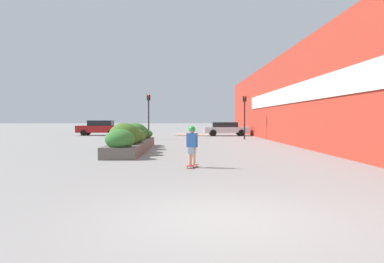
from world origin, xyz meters
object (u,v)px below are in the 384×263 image
traffic_light_left (149,109)px  car_center_left (307,128)px  car_leftmost (226,129)px  traffic_light_right (245,110)px  car_center_right (100,128)px  skateboard (192,166)px  skateboarder (192,141)px

traffic_light_left → car_center_left: bearing=23.9°
car_center_left → traffic_light_left: traffic_light_left is taller
car_leftmost → car_center_left: car_center_left is taller
traffic_light_right → car_center_right: bearing=150.2°
traffic_light_right → car_center_left: bearing=42.8°
skateboard → traffic_light_right: traffic_light_right is taller
skateboard → car_center_left: car_center_left is taller
car_leftmost → car_center_right: size_ratio=1.01×
traffic_light_left → traffic_light_right: traffic_light_left is taller
traffic_light_left → traffic_light_right: 7.94m
car_center_right → skateboarder: bearing=-160.7°
skateboard → traffic_light_left: 18.63m
car_center_left → traffic_light_right: traffic_light_right is taller
car_center_left → traffic_light_right: (-7.43, -6.87, 1.62)m
car_leftmost → car_center_left: (8.25, 0.22, 0.08)m
skateboarder → car_center_right: size_ratio=0.30×
car_leftmost → car_center_left: bearing=91.5°
car_leftmost → traffic_light_left: 9.86m
skateboarder → car_center_left: bearing=89.4°
traffic_light_left → traffic_light_right: bearing=-0.3°
car_center_right → traffic_light_right: traffic_light_right is taller
car_center_right → traffic_light_right: (13.78, -7.90, 1.63)m
car_center_right → traffic_light_left: size_ratio=1.21×
skateboarder → skateboard: bearing=117.6°
skateboarder → traffic_light_left: 18.54m
skateboard → car_center_left: 27.78m
skateboard → car_center_right: car_center_right is taller
car_center_left → car_center_right: car_center_left is taller
skateboarder → car_leftmost: 25.08m
car_center_left → car_center_right: size_ratio=0.91×
car_leftmost → skateboard: bearing=-8.8°
skateboard → car_leftmost: bearing=106.4°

